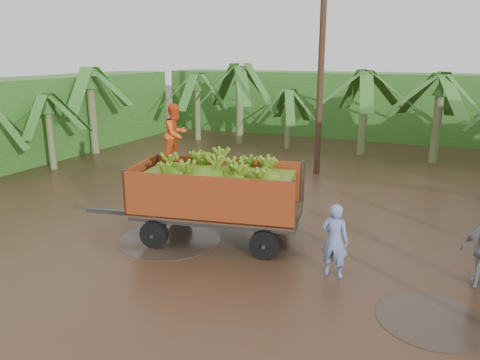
% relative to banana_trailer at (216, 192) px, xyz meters
% --- Properties ---
extents(ground, '(100.00, 100.00, 0.00)m').
position_rel_banana_trailer_xyz_m(ground, '(1.98, 1.17, -1.27)').
color(ground, black).
rests_on(ground, ground).
extents(hedge_north, '(22.00, 3.00, 3.60)m').
position_rel_banana_trailer_xyz_m(hedge_north, '(-0.02, 17.17, 0.53)').
color(hedge_north, '#2D661E').
rests_on(hedge_north, ground).
extents(hedge_west, '(3.00, 18.00, 3.60)m').
position_rel_banana_trailer_xyz_m(hedge_west, '(-12.02, 5.17, 0.53)').
color(hedge_west, '#2D661E').
rests_on(hedge_west, ground).
extents(banana_trailer, '(5.90, 2.75, 3.44)m').
position_rel_banana_trailer_xyz_m(banana_trailer, '(0.00, 0.00, 0.00)').
color(banana_trailer, '#BE451B').
rests_on(banana_trailer, ground).
extents(man_blue, '(0.62, 0.43, 1.62)m').
position_rel_banana_trailer_xyz_m(man_blue, '(3.21, -0.81, -0.46)').
color(man_blue, '#6981C0').
rests_on(man_blue, ground).
extents(utility_pole, '(1.20, 0.24, 7.61)m').
position_rel_banana_trailer_xyz_m(utility_pole, '(0.56, 7.78, 2.59)').
color(utility_pole, '#47301E').
rests_on(utility_pole, ground).
extents(banana_plants, '(24.33, 19.83, 4.17)m').
position_rel_banana_trailer_xyz_m(banana_plants, '(-3.44, 8.19, 0.59)').
color(banana_plants, '#2D661E').
rests_on(banana_plants, ground).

